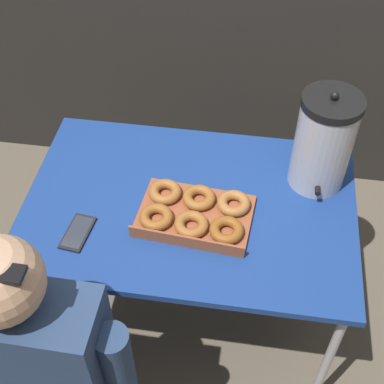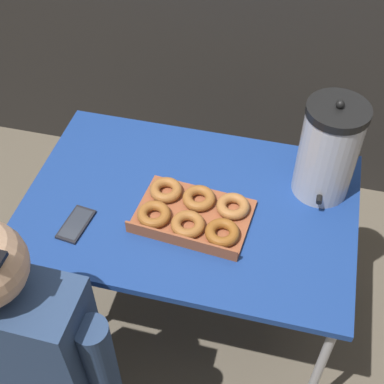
{
  "view_description": "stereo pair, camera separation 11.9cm",
  "coord_description": "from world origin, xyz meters",
  "px_view_note": "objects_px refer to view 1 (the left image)",
  "views": [
    {
      "loc": [
        0.19,
        -1.24,
        2.2
      ],
      "look_at": [
        0.01,
        0.0,
        0.83
      ],
      "focal_mm": 50.0,
      "sensor_mm": 36.0,
      "label": 1
    },
    {
      "loc": [
        0.31,
        -1.22,
        2.2
      ],
      "look_at": [
        0.01,
        0.0,
        0.83
      ],
      "focal_mm": 50.0,
      "sensor_mm": 36.0,
      "label": 2
    }
  ],
  "objects_px": {
    "donut_box": "(195,213)",
    "person_seated": "(44,376)",
    "cell_phone": "(78,233)",
    "coffee_urn": "(324,142)"
  },
  "relations": [
    {
      "from": "coffee_urn",
      "to": "person_seated",
      "type": "distance_m",
      "value": 1.19
    },
    {
      "from": "donut_box",
      "to": "coffee_urn",
      "type": "bearing_deg",
      "value": 35.88
    },
    {
      "from": "donut_box",
      "to": "person_seated",
      "type": "bearing_deg",
      "value": -120.22
    },
    {
      "from": "donut_box",
      "to": "cell_phone",
      "type": "height_order",
      "value": "donut_box"
    },
    {
      "from": "person_seated",
      "to": "cell_phone",
      "type": "bearing_deg",
      "value": -90.49
    },
    {
      "from": "donut_box",
      "to": "person_seated",
      "type": "distance_m",
      "value": 0.71
    },
    {
      "from": "donut_box",
      "to": "cell_phone",
      "type": "bearing_deg",
      "value": -156.55
    },
    {
      "from": "donut_box",
      "to": "coffee_urn",
      "type": "xyz_separation_m",
      "value": [
        0.41,
        0.25,
        0.16
      ]
    },
    {
      "from": "person_seated",
      "to": "donut_box",
      "type": "bearing_deg",
      "value": -124.46
    },
    {
      "from": "cell_phone",
      "to": "person_seated",
      "type": "xyz_separation_m",
      "value": [
        -0.01,
        -0.43,
        -0.18
      ]
    }
  ]
}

